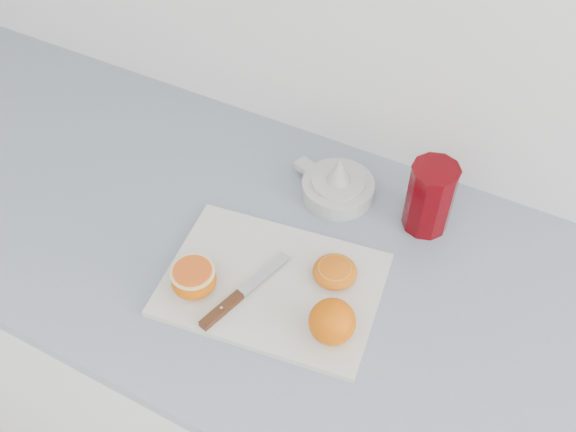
{
  "coord_description": "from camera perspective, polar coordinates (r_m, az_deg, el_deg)",
  "views": [
    {
      "loc": [
        0.05,
        1.11,
        1.73
      ],
      "look_at": [
        -0.27,
        1.72,
        0.96
      ],
      "focal_mm": 40.0,
      "sensor_mm": 36.0,
      "label": 1
    }
  ],
  "objects": [
    {
      "name": "counter",
      "position": [
        1.42,
        3.64,
        -16.26
      ],
      "size": [
        2.65,
        0.64,
        0.89
      ],
      "color": "white",
      "rests_on": "ground"
    },
    {
      "name": "cutting_board",
      "position": [
        1.03,
        -1.39,
        -6.1
      ],
      "size": [
        0.37,
        0.29,
        0.01
      ],
      "primitive_type": "cube",
      "rotation": [
        0.0,
        0.0,
        0.14
      ],
      "color": "silver",
      "rests_on": "counter"
    },
    {
      "name": "whole_orange",
      "position": [
        0.94,
        3.95,
        -9.35
      ],
      "size": [
        0.07,
        0.07,
        0.07
      ],
      "color": "#EA4F00",
      "rests_on": "cutting_board"
    },
    {
      "name": "half_orange",
      "position": [
        1.01,
        -8.38,
        -5.55
      ],
      "size": [
        0.07,
        0.07,
        0.04
      ],
      "color": "#EA4F00",
      "rests_on": "cutting_board"
    },
    {
      "name": "squeezed_shell",
      "position": [
        1.02,
        4.18,
        -4.93
      ],
      "size": [
        0.07,
        0.07,
        0.03
      ],
      "color": "#D95E0E",
      "rests_on": "cutting_board"
    },
    {
      "name": "paring_knife",
      "position": [
        0.99,
        -5.22,
        -7.74
      ],
      "size": [
        0.06,
        0.18,
        0.01
      ],
      "color": "#4E2B16",
      "rests_on": "cutting_board"
    },
    {
      "name": "citrus_juicer",
      "position": [
        1.15,
        4.42,
        2.74
      ],
      "size": [
        0.16,
        0.13,
        0.09
      ],
      "color": "silver",
      "rests_on": "counter"
    },
    {
      "name": "red_tumbler",
      "position": [
        1.1,
        12.47,
        1.45
      ],
      "size": [
        0.08,
        0.08,
        0.13
      ],
      "color": "#5B0005",
      "rests_on": "counter"
    }
  ]
}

